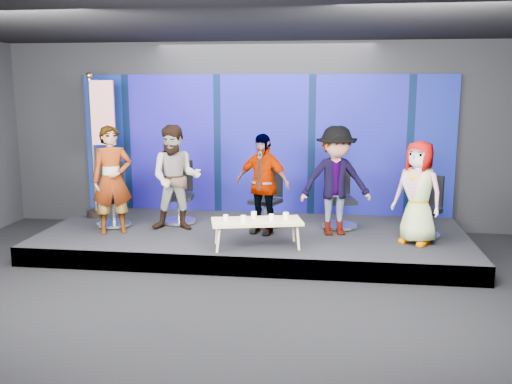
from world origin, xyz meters
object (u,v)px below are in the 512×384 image
Objects in this scene: mug_b at (243,219)px; mug_e at (286,216)px; chair_b at (179,203)px; panelist_d at (336,181)px; panelist_a at (112,180)px; mug_d at (271,217)px; panelist_c at (262,184)px; chair_e at (425,217)px; chair_c at (267,207)px; flag_stand at (100,142)px; chair_a at (113,205)px; coffee_table at (257,222)px; panelist_e at (418,193)px; chair_d at (339,206)px; mug_c at (254,215)px; panelist_b at (176,178)px; mug_a at (226,218)px.

mug_e is (0.61, 0.25, 0.00)m from mug_b.
panelist_d is at bearing -15.96° from chair_b.
panelist_a is at bearing -143.45° from chair_b.
chair_b is 10.37× the size of mug_e.
panelist_c is at bearing 106.53° from mug_d.
panelist_a is 5.12m from chair_e.
chair_c is 3.28m from flag_stand.
panelist_d is at bearing -16.02° from flag_stand.
panelist_a is 16.83× the size of mug_e.
panelist_c is (2.63, -0.16, 0.46)m from chair_a.
chair_b reaches higher than coffee_table.
coffee_table is (-2.41, -0.53, -0.41)m from panelist_e.
chair_b is at bearing -160.36° from chair_c.
flag_stand is (-4.33, 0.19, 1.03)m from chair_d.
mug_e reaches higher than mug_c.
chair_d is (3.89, 0.41, 0.00)m from chair_a.
mug_e is (-0.74, -0.79, -0.42)m from panelist_d.
mug_e reaches higher than mug_d.
panelist_e is (1.25, -0.38, -0.09)m from panelist_d.
panelist_a is at bearing -141.22° from chair_c.
panelist_b is (1.17, -0.14, 0.52)m from chair_a.
chair_d is (2.71, 0.55, -0.52)m from panelist_b.
chair_d is at bearing -9.35° from flag_stand.
mug_d is at bearing 7.02° from coffee_table.
panelist_e is 2.05m from mug_e.
panelist_a is 2.46m from mug_c.
panelist_d reaches higher than chair_b.
panelist_c is 1.07m from mug_a.
panelist_c is (1.55, -0.52, 0.47)m from chair_b.
panelist_a is 20.07× the size of mug_a.
chair_a is at bearing -168.04° from chair_b.
panelist_c is (1.45, -0.03, -0.06)m from panelist_b.
mug_c is (2.39, -0.39, -0.42)m from panelist_a.
mug_e is at bearing -1.63° from mug_c.
panelist_d reaches higher than coffee_table.
chair_c is 1.48m from mug_a.
panelist_d reaches higher than mug_b.
mug_d is at bearing -149.71° from panelist_d.
panelist_a reaches higher than chair_d.
chair_e is (4.18, -0.37, -0.04)m from chair_b.
mug_a is 0.45m from mug_c.
chair_c is 0.93× the size of chair_d.
panelist_a reaches higher than panelist_c.
coffee_table is at bearing -47.53° from chair_b.
chair_c is 1.48m from mug_b.
chair_e is 2.81m from mug_c.
mug_c is at bearing 114.70° from coffee_table.
mug_c is (1.50, -1.22, 0.11)m from chair_b.
chair_a reaches higher than mug_a.
mug_b is 0.04× the size of flag_stand.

